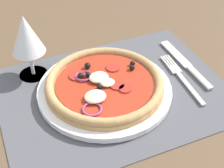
{
  "coord_description": "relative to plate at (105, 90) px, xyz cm",
  "views": [
    {
      "loc": [
        -20.96,
        -47.84,
        46.4
      ],
      "look_at": [
        -0.59,
        0.0,
        2.7
      ],
      "focal_mm": 52.8,
      "sensor_mm": 36.0,
      "label": 1
    }
  ],
  "objects": [
    {
      "name": "pizza",
      "position": [
        -0.07,
        -0.02,
        1.74
      ],
      "size": [
        24.69,
        24.69,
        2.66
      ],
      "color": "tan",
      "rests_on": "plate"
    },
    {
      "name": "plate",
      "position": [
        0.0,
        0.0,
        0.0
      ],
      "size": [
        28.04,
        28.04,
        1.3
      ],
      "primitive_type": "cylinder",
      "color": "white",
      "rests_on": "placemat"
    },
    {
      "name": "fork",
      "position": [
        17.45,
        -1.7,
        -0.43
      ],
      "size": [
        2.75,
        18.06,
        0.44
      ],
      "rotation": [
        0.0,
        0.0,
        1.5
      ],
      "color": "silver",
      "rests_on": "placemat"
    },
    {
      "name": "ground_plane",
      "position": [
        1.96,
        -0.69,
        -2.25
      ],
      "size": [
        190.0,
        140.0,
        2.4
      ],
      "primitive_type": "cube",
      "color": "brown"
    },
    {
      "name": "placemat",
      "position": [
        1.96,
        -0.69,
        -0.85
      ],
      "size": [
        47.54,
        35.79,
        0.4
      ],
      "primitive_type": "cube",
      "color": "#4C4C51",
      "rests_on": "ground_plane"
    },
    {
      "name": "knife",
      "position": [
        21.03,
        1.98,
        -0.39
      ],
      "size": [
        2.03,
        20.0,
        0.62
      ],
      "rotation": [
        0.0,
        0.0,
        1.57
      ],
      "color": "silver",
      "rests_on": "placemat"
    },
    {
      "name": "wine_glass",
      "position": [
        -12.44,
        12.27,
        9.12
      ],
      "size": [
        7.2,
        7.2,
        14.9
      ],
      "color": "silver",
      "rests_on": "ground_plane"
    }
  ]
}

